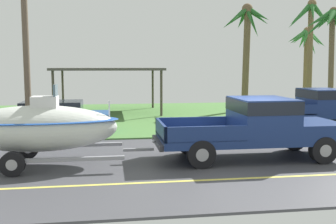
# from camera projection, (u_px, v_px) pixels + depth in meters

# --- Properties ---
(ground) EXTENTS (36.00, 22.00, 0.11)m
(ground) POSITION_uv_depth(u_px,v_px,m) (187.00, 122.00, 20.03)
(ground) COLOR #424247
(pickup_truck_towing) EXTENTS (5.79, 2.14, 1.87)m
(pickup_truck_towing) POSITION_uv_depth(u_px,v_px,m) (261.00, 125.00, 12.06)
(pickup_truck_towing) COLOR navy
(pickup_truck_towing) RESTS_ON ground
(boat_on_trailer) EXTENTS (5.84, 2.24, 2.32)m
(boat_on_trailer) POSITION_uv_depth(u_px,v_px,m) (37.00, 128.00, 11.08)
(boat_on_trailer) COLOR gray
(boat_on_trailer) RESTS_ON ground
(parked_pickup_background) EXTENTS (5.55, 2.15, 1.80)m
(parked_pickup_background) POSITION_uv_depth(u_px,v_px,m) (321.00, 106.00, 18.08)
(parked_pickup_background) COLOR navy
(parked_pickup_background) RESTS_ON ground
(parked_sedan_near) EXTENTS (4.33, 1.88, 1.38)m
(parked_sedan_near) POSITION_uv_depth(u_px,v_px,m) (57.00, 118.00, 16.45)
(parked_sedan_near) COLOR #234C89
(parked_sedan_near) RESTS_ON ground
(carport_awning) EXTENTS (6.35, 4.88, 2.73)m
(carport_awning) POSITION_uv_depth(u_px,v_px,m) (108.00, 70.00, 23.46)
(carport_awning) COLOR #4C4238
(carport_awning) RESTS_ON ground
(palm_tree_near_left) EXTENTS (2.85, 2.82, 6.65)m
(palm_tree_near_left) POSITION_uv_depth(u_px,v_px,m) (246.00, 32.00, 24.15)
(palm_tree_near_left) COLOR brown
(palm_tree_near_left) RESTS_ON ground
(palm_tree_mid) EXTENTS (3.17, 3.12, 5.98)m
(palm_tree_mid) POSITION_uv_depth(u_px,v_px,m) (332.00, 30.00, 20.90)
(palm_tree_mid) COLOR brown
(palm_tree_mid) RESTS_ON ground
(palm_tree_far_left) EXTENTS (2.68, 3.07, 6.87)m
(palm_tree_far_left) POSITION_uv_depth(u_px,v_px,m) (310.00, 28.00, 24.01)
(palm_tree_far_left) COLOR brown
(palm_tree_far_left) RESTS_ON ground
(palm_tree_far_right) EXTENTS (2.84, 3.49, 5.48)m
(palm_tree_far_right) POSITION_uv_depth(u_px,v_px,m) (306.00, 44.00, 26.76)
(palm_tree_far_right) COLOR brown
(palm_tree_far_right) RESTS_ON ground
(utility_pole) EXTENTS (0.24, 1.80, 8.39)m
(utility_pole) POSITION_uv_depth(u_px,v_px,m) (25.00, 26.00, 14.93)
(utility_pole) COLOR brown
(utility_pole) RESTS_ON ground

